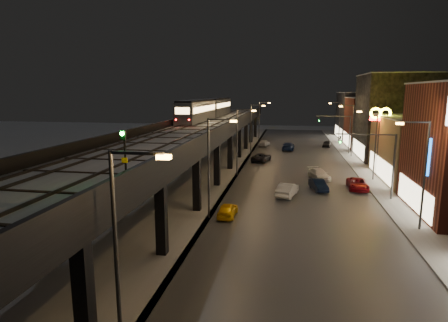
{
  "coord_description": "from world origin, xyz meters",
  "views": [
    {
      "loc": [
        6.24,
        -18.54,
        11.25
      ],
      "look_at": [
        0.39,
        14.65,
        5.0
      ],
      "focal_mm": 30.0,
      "sensor_mm": 36.0,
      "label": 1
    }
  ],
  "objects_px": {
    "car_onc_white": "(319,175)",
    "car_onc_red": "(327,144)",
    "car_near_white": "(287,190)",
    "car_mid_silver": "(261,157)",
    "rail_signal": "(124,146)",
    "car_mid_dark": "(288,147)",
    "car_taxi": "(228,210)",
    "car_onc_silver": "(318,185)",
    "subway_train": "(209,108)",
    "car_onc_dark": "(358,184)",
    "car_far_white": "(264,143)"
  },
  "relations": [
    {
      "from": "rail_signal",
      "to": "car_onc_red",
      "type": "xyz_separation_m",
      "value": [
        15.98,
        61.16,
        -7.89
      ]
    },
    {
      "from": "subway_train",
      "to": "car_onc_white",
      "type": "height_order",
      "value": "subway_train"
    },
    {
      "from": "car_far_white",
      "to": "car_onc_silver",
      "type": "relative_size",
      "value": 1.07
    },
    {
      "from": "car_far_white",
      "to": "car_onc_dark",
      "type": "bearing_deg",
      "value": 122.85
    },
    {
      "from": "car_mid_silver",
      "to": "car_onc_white",
      "type": "distance_m",
      "value": 14.17
    },
    {
      "from": "car_mid_dark",
      "to": "car_onc_silver",
      "type": "xyz_separation_m",
      "value": [
        3.66,
        -30.07,
        -0.13
      ]
    },
    {
      "from": "car_far_white",
      "to": "car_onc_white",
      "type": "relative_size",
      "value": 0.91
    },
    {
      "from": "car_near_white",
      "to": "car_mid_dark",
      "type": "xyz_separation_m",
      "value": [
        -0.15,
        33.25,
        0.02
      ]
    },
    {
      "from": "car_near_white",
      "to": "car_onc_red",
      "type": "distance_m",
      "value": 39.74
    },
    {
      "from": "car_mid_silver",
      "to": "car_far_white",
      "type": "relative_size",
      "value": 1.21
    },
    {
      "from": "car_mid_dark",
      "to": "car_onc_white",
      "type": "distance_m",
      "value": 24.71
    },
    {
      "from": "car_mid_silver",
      "to": "car_onc_white",
      "type": "xyz_separation_m",
      "value": [
        8.38,
        -11.42,
        -0.03
      ]
    },
    {
      "from": "car_taxi",
      "to": "car_onc_white",
      "type": "height_order",
      "value": "car_onc_white"
    },
    {
      "from": "car_mid_dark",
      "to": "car_mid_silver",
      "type": "bearing_deg",
      "value": 76.59
    },
    {
      "from": "car_near_white",
      "to": "car_onc_silver",
      "type": "bearing_deg",
      "value": -123.79
    },
    {
      "from": "car_onc_dark",
      "to": "car_onc_red",
      "type": "xyz_separation_m",
      "value": [
        -0.34,
        34.65,
        0.01
      ]
    },
    {
      "from": "car_onc_red",
      "to": "car_near_white",
      "type": "bearing_deg",
      "value": -90.29
    },
    {
      "from": "rail_signal",
      "to": "car_onc_red",
      "type": "bearing_deg",
      "value": 75.35
    },
    {
      "from": "car_far_white",
      "to": "car_onc_white",
      "type": "bearing_deg",
      "value": 118.89
    },
    {
      "from": "car_onc_white",
      "to": "car_onc_red",
      "type": "bearing_deg",
      "value": 63.88
    },
    {
      "from": "car_mid_silver",
      "to": "car_onc_silver",
      "type": "bearing_deg",
      "value": 126.95
    },
    {
      "from": "car_onc_silver",
      "to": "car_onc_dark",
      "type": "relative_size",
      "value": 0.82
    },
    {
      "from": "car_near_white",
      "to": "car_mid_silver",
      "type": "xyz_separation_m",
      "value": [
        -4.38,
        20.32,
        -0.05
      ]
    },
    {
      "from": "rail_signal",
      "to": "car_mid_silver",
      "type": "xyz_separation_m",
      "value": [
        3.91,
        42.49,
        -7.85
      ]
    },
    {
      "from": "car_mid_dark",
      "to": "car_far_white",
      "type": "xyz_separation_m",
      "value": [
        -4.95,
        4.48,
        -0.06
      ]
    },
    {
      "from": "car_onc_silver",
      "to": "car_onc_white",
      "type": "height_order",
      "value": "car_onc_white"
    },
    {
      "from": "subway_train",
      "to": "car_far_white",
      "type": "distance_m",
      "value": 16.03
    },
    {
      "from": "car_onc_white",
      "to": "car_onc_red",
      "type": "height_order",
      "value": "same"
    },
    {
      "from": "car_taxi",
      "to": "car_onc_silver",
      "type": "xyz_separation_m",
      "value": [
        8.81,
        10.96,
        -0.0
      ]
    },
    {
      "from": "car_onc_red",
      "to": "car_mid_silver",
      "type": "bearing_deg",
      "value": -112.03
    },
    {
      "from": "car_mid_dark",
      "to": "car_onc_white",
      "type": "xyz_separation_m",
      "value": [
        4.14,
        -24.36,
        -0.1
      ]
    },
    {
      "from": "subway_train",
      "to": "car_far_white",
      "type": "height_order",
      "value": "subway_train"
    },
    {
      "from": "car_far_white",
      "to": "car_taxi",
      "type": "bearing_deg",
      "value": 101.14
    },
    {
      "from": "subway_train",
      "to": "rail_signal",
      "type": "relative_size",
      "value": 12.57
    },
    {
      "from": "subway_train",
      "to": "car_onc_silver",
      "type": "relative_size",
      "value": 8.93
    },
    {
      "from": "car_far_white",
      "to": "car_onc_silver",
      "type": "height_order",
      "value": "car_far_white"
    },
    {
      "from": "car_taxi",
      "to": "car_onc_silver",
      "type": "height_order",
      "value": "car_taxi"
    },
    {
      "from": "subway_train",
      "to": "car_near_white",
      "type": "bearing_deg",
      "value": -61.77
    },
    {
      "from": "subway_train",
      "to": "car_mid_silver",
      "type": "height_order",
      "value": "subway_train"
    },
    {
      "from": "rail_signal",
      "to": "car_mid_dark",
      "type": "height_order",
      "value": "rail_signal"
    },
    {
      "from": "subway_train",
      "to": "rail_signal",
      "type": "distance_m",
      "value": 49.96
    },
    {
      "from": "car_taxi",
      "to": "car_near_white",
      "type": "bearing_deg",
      "value": -123.19
    },
    {
      "from": "car_far_white",
      "to": "car_onc_silver",
      "type": "xyz_separation_m",
      "value": [
        8.62,
        -34.55,
        -0.07
      ]
    },
    {
      "from": "car_taxi",
      "to": "car_mid_dark",
      "type": "xyz_separation_m",
      "value": [
        5.14,
        41.03,
        0.12
      ]
    },
    {
      "from": "subway_train",
      "to": "car_onc_white",
      "type": "relative_size",
      "value": 7.59
    },
    {
      "from": "car_onc_white",
      "to": "subway_train",
      "type": "bearing_deg",
      "value": 116.21
    },
    {
      "from": "car_near_white",
      "to": "car_far_white",
      "type": "bearing_deg",
      "value": -68.24
    },
    {
      "from": "subway_train",
      "to": "rail_signal",
      "type": "bearing_deg",
      "value": -82.64
    },
    {
      "from": "car_mid_silver",
      "to": "car_onc_silver",
      "type": "distance_m",
      "value": 18.87
    },
    {
      "from": "car_taxi",
      "to": "car_mid_dark",
      "type": "height_order",
      "value": "car_mid_dark"
    }
  ]
}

